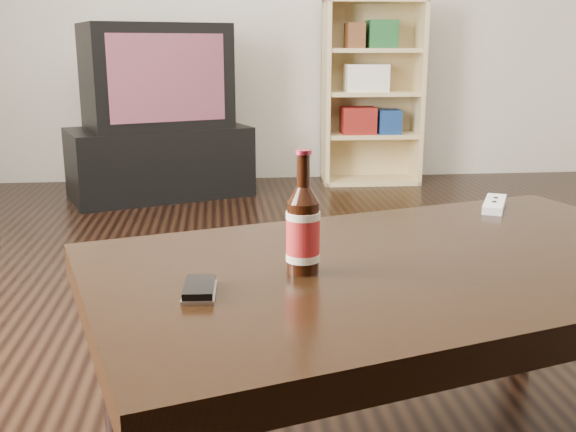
{
  "coord_description": "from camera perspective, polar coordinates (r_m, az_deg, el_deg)",
  "views": [
    {
      "loc": [
        -0.55,
        -1.91,
        0.96
      ],
      "look_at": [
        -0.42,
        -0.63,
        0.63
      ],
      "focal_mm": 42.0,
      "sensor_mm": 36.0,
      "label": 1
    }
  ],
  "objects": [
    {
      "name": "beer_bottle",
      "position": [
        1.34,
        1.28,
        -1.21
      ],
      "size": [
        0.07,
        0.07,
        0.25
      ],
      "rotation": [
        0.0,
        0.0,
        0.02
      ],
      "color": "black",
      "rests_on": "coffee_table"
    },
    {
      "name": "tv",
      "position": [
        4.39,
        -11.14,
        11.53
      ],
      "size": [
        0.99,
        0.8,
        0.64
      ],
      "rotation": [
        0.0,
        0.0,
        0.35
      ],
      "color": "black",
      "rests_on": "tv_stand"
    },
    {
      "name": "phone",
      "position": [
        1.26,
        -7.51,
        -6.16
      ],
      "size": [
        0.06,
        0.12,
        0.02
      ],
      "rotation": [
        0.0,
        0.0,
        -0.05
      ],
      "color": "#B5B5B7",
      "rests_on": "coffee_table"
    },
    {
      "name": "remote",
      "position": [
        1.98,
        17.08,
        0.97
      ],
      "size": [
        0.13,
        0.19,
        0.02
      ],
      "rotation": [
        0.0,
        0.0,
        -0.47
      ],
      "color": "#BCBCBE",
      "rests_on": "coffee_table"
    },
    {
      "name": "bookshelf",
      "position": [
        4.83,
        6.98,
        10.6
      ],
      "size": [
        0.69,
        0.33,
        1.26
      ],
      "rotation": [
        0.0,
        0.0,
        -0.03
      ],
      "color": "tan",
      "rests_on": "floor"
    },
    {
      "name": "tv_stand",
      "position": [
        4.45,
        -10.81,
        4.51
      ],
      "size": [
        1.24,
        0.91,
        0.45
      ],
      "primitive_type": "cube",
      "rotation": [
        0.0,
        0.0,
        0.35
      ],
      "color": "black",
      "rests_on": "floor"
    },
    {
      "name": "floor",
      "position": [
        2.21,
        9.34,
        -11.76
      ],
      "size": [
        5.0,
        6.0,
        0.01
      ],
      "primitive_type": "cube",
      "color": "black",
      "rests_on": "ground"
    },
    {
      "name": "coffee_table",
      "position": [
        1.5,
        10.51,
        -6.03
      ],
      "size": [
        1.54,
        1.16,
        0.51
      ],
      "rotation": [
        0.0,
        0.0,
        0.29
      ],
      "color": "black",
      "rests_on": "floor"
    }
  ]
}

